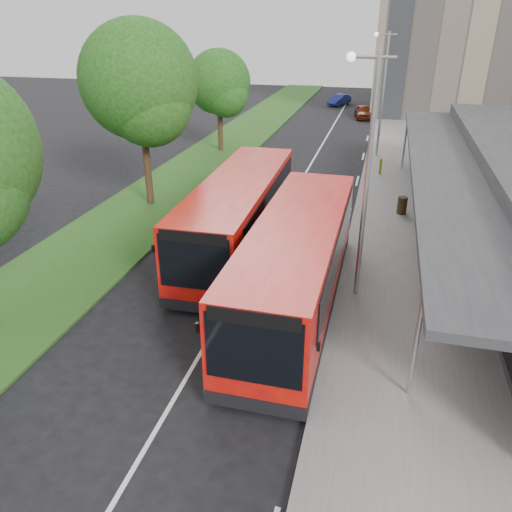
{
  "coord_description": "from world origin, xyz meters",
  "views": [
    {
      "loc": [
        4.58,
        -13.81,
        9.03
      ],
      "look_at": [
        0.71,
        1.3,
        1.5
      ],
      "focal_mm": 35.0,
      "sensor_mm": 36.0,
      "label": 1
    }
  ],
  "objects_px": {
    "tree_mid": "(140,89)",
    "bollard": "(380,166)",
    "lamp_post_far": "(382,87)",
    "tree_far": "(219,86)",
    "car_near": "(363,112)",
    "car_far": "(339,100)",
    "lamp_post_near": "(366,167)",
    "bus_second": "(239,215)",
    "litter_bin": "(402,205)",
    "bus_main": "(296,265)"
  },
  "relations": [
    {
      "from": "bus_main",
      "to": "litter_bin",
      "type": "relative_size",
      "value": 13.08
    },
    {
      "from": "tree_far",
      "to": "bollard",
      "type": "bearing_deg",
      "value": -17.74
    },
    {
      "from": "lamp_post_near",
      "to": "car_near",
      "type": "height_order",
      "value": "lamp_post_near"
    },
    {
      "from": "tree_mid",
      "to": "bus_second",
      "type": "height_order",
      "value": "tree_mid"
    },
    {
      "from": "car_near",
      "to": "bus_main",
      "type": "bearing_deg",
      "value": -99.29
    },
    {
      "from": "bus_main",
      "to": "litter_bin",
      "type": "distance_m",
      "value": 10.44
    },
    {
      "from": "tree_mid",
      "to": "tree_far",
      "type": "height_order",
      "value": "tree_mid"
    },
    {
      "from": "tree_mid",
      "to": "bus_second",
      "type": "relative_size",
      "value": 0.82
    },
    {
      "from": "lamp_post_far",
      "to": "litter_bin",
      "type": "distance_m",
      "value": 12.31
    },
    {
      "from": "litter_bin",
      "to": "car_near",
      "type": "xyz_separation_m",
      "value": [
        -3.42,
        26.26,
        0.06
      ]
    },
    {
      "from": "tree_far",
      "to": "bus_main",
      "type": "height_order",
      "value": "tree_far"
    },
    {
      "from": "bus_main",
      "to": "litter_bin",
      "type": "bearing_deg",
      "value": 70.12
    },
    {
      "from": "bus_main",
      "to": "car_near",
      "type": "relative_size",
      "value": 2.97
    },
    {
      "from": "lamp_post_far",
      "to": "car_near",
      "type": "relative_size",
      "value": 2.14
    },
    {
      "from": "litter_bin",
      "to": "bus_main",
      "type": "bearing_deg",
      "value": -110.22
    },
    {
      "from": "lamp_post_far",
      "to": "bus_main",
      "type": "distance_m",
      "value": 21.52
    },
    {
      "from": "car_near",
      "to": "tree_mid",
      "type": "bearing_deg",
      "value": -117.75
    },
    {
      "from": "lamp_post_far",
      "to": "tree_far",
      "type": "bearing_deg",
      "value": -175.13
    },
    {
      "from": "tree_far",
      "to": "bollard",
      "type": "distance_m",
      "value": 12.78
    },
    {
      "from": "car_far",
      "to": "bus_main",
      "type": "bearing_deg",
      "value": -63.84
    },
    {
      "from": "tree_mid",
      "to": "lamp_post_near",
      "type": "xyz_separation_m",
      "value": [
        11.13,
        -7.05,
        -1.14
      ]
    },
    {
      "from": "tree_far",
      "to": "litter_bin",
      "type": "relative_size",
      "value": 8.37
    },
    {
      "from": "tree_far",
      "to": "car_far",
      "type": "xyz_separation_m",
      "value": [
        6.34,
        23.17,
        -4.0
      ]
    },
    {
      "from": "lamp_post_far",
      "to": "bus_second",
      "type": "xyz_separation_m",
      "value": [
        -5.01,
        -17.29,
        -3.12
      ]
    },
    {
      "from": "bus_main",
      "to": "litter_bin",
      "type": "xyz_separation_m",
      "value": [
        3.59,
        9.75,
        -1.03
      ]
    },
    {
      "from": "bus_second",
      "to": "car_near",
      "type": "distance_m",
      "value": 32.27
    },
    {
      "from": "lamp_post_near",
      "to": "car_near",
      "type": "relative_size",
      "value": 2.14
    },
    {
      "from": "bus_second",
      "to": "litter_bin",
      "type": "relative_size",
      "value": 13.08
    },
    {
      "from": "car_near",
      "to": "lamp_post_far",
      "type": "bearing_deg",
      "value": -92.39
    },
    {
      "from": "tree_mid",
      "to": "bus_second",
      "type": "bearing_deg",
      "value": -35.35
    },
    {
      "from": "tree_far",
      "to": "car_near",
      "type": "height_order",
      "value": "tree_far"
    },
    {
      "from": "tree_far",
      "to": "bus_main",
      "type": "relative_size",
      "value": 0.64
    },
    {
      "from": "bus_second",
      "to": "litter_bin",
      "type": "distance_m",
      "value": 8.94
    },
    {
      "from": "tree_far",
      "to": "bus_second",
      "type": "distance_m",
      "value": 17.7
    },
    {
      "from": "tree_far",
      "to": "car_near",
      "type": "xyz_separation_m",
      "value": [
        9.41,
        15.75,
        -3.94
      ]
    },
    {
      "from": "lamp_post_near",
      "to": "bus_second",
      "type": "distance_m",
      "value": 6.49
    },
    {
      "from": "tree_mid",
      "to": "lamp_post_far",
      "type": "bearing_deg",
      "value": 49.32
    },
    {
      "from": "bus_second",
      "to": "car_far",
      "type": "height_order",
      "value": "bus_second"
    },
    {
      "from": "tree_mid",
      "to": "car_far",
      "type": "height_order",
      "value": "tree_mid"
    },
    {
      "from": "bollard",
      "to": "car_near",
      "type": "xyz_separation_m",
      "value": [
        -2.17,
        19.45,
        0.02
      ]
    },
    {
      "from": "bollard",
      "to": "tree_far",
      "type": "bearing_deg",
      "value": 162.26
    },
    {
      "from": "bus_second",
      "to": "car_near",
      "type": "relative_size",
      "value": 2.96
    },
    {
      "from": "litter_bin",
      "to": "car_far",
      "type": "distance_m",
      "value": 34.3
    },
    {
      "from": "tree_far",
      "to": "lamp_post_far",
      "type": "distance_m",
      "value": 11.17
    },
    {
      "from": "lamp_post_near",
      "to": "bollard",
      "type": "bearing_deg",
      "value": 88.33
    },
    {
      "from": "bollard",
      "to": "bus_second",
      "type": "bearing_deg",
      "value": -113.34
    },
    {
      "from": "car_near",
      "to": "car_far",
      "type": "distance_m",
      "value": 8.03
    },
    {
      "from": "litter_bin",
      "to": "bollard",
      "type": "xyz_separation_m",
      "value": [
        -1.25,
        6.81,
        0.04
      ]
    },
    {
      "from": "tree_mid",
      "to": "bollard",
      "type": "relative_size",
      "value": 9.78
    },
    {
      "from": "lamp_post_far",
      "to": "bus_main",
      "type": "relative_size",
      "value": 0.72
    }
  ]
}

